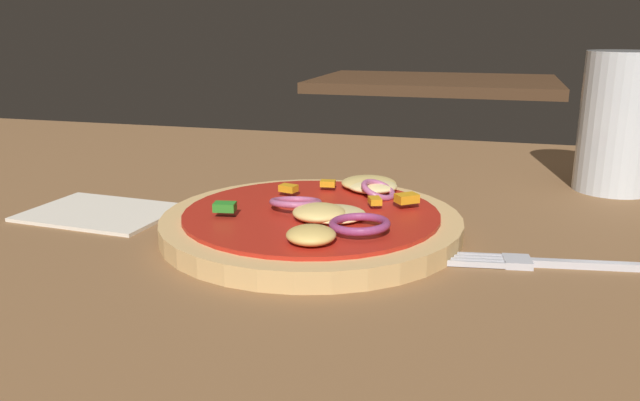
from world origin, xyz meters
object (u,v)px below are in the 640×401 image
object	(u,v)px
pizza	(317,219)
beer_glass	(618,132)
fork	(559,264)
napkin	(104,211)

from	to	relation	value
pizza	beer_glass	bearing A→B (deg)	39.73
fork	napkin	world-z (taller)	fork
pizza	beer_glass	world-z (taller)	beer_glass
beer_glass	napkin	world-z (taller)	beer_glass
fork	beer_glass	size ratio (longest dim) A/B	1.23
pizza	napkin	distance (m)	0.19
pizza	fork	bearing A→B (deg)	-8.95
pizza	beer_glass	xyz separation A→B (m)	(0.24, 0.20, 0.05)
fork	napkin	xyz separation A→B (m)	(-0.37, 0.03, -0.00)
pizza	fork	size ratio (longest dim) A/B	1.41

